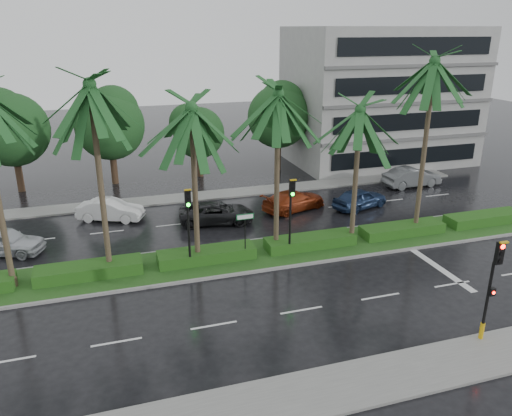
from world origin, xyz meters
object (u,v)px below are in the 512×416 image
object	(u,v)px
car_grey	(412,177)
signal_median_left	(188,217)
car_blue	(360,198)
car_darkgrey	(217,213)
car_red	(294,200)
street_sign	(245,225)
car_white	(110,210)
car_silver	(3,241)
signal_near	(492,287)

from	to	relation	value
car_grey	signal_median_left	bearing A→B (deg)	112.73
signal_median_left	car_blue	distance (m)	14.48
car_darkgrey	car_red	size ratio (longest dim) A/B	1.02
street_sign	car_red	world-z (taller)	street_sign
signal_median_left	car_white	distance (m)	9.81
car_blue	car_silver	bearing A→B (deg)	74.01
street_sign	car_blue	bearing A→B (deg)	30.01
street_sign	car_grey	bearing A→B (deg)	28.99
car_white	car_grey	xyz separation A→B (m)	(23.05, 0.46, 0.07)
car_silver	car_blue	xyz separation A→B (m)	(22.53, 0.74, -0.05)
car_silver	car_white	xyz separation A→B (m)	(5.87, 3.59, -0.06)
signal_near	car_silver	size ratio (longest dim) A/B	0.98
signal_near	car_white	bearing A→B (deg)	126.43
signal_near	signal_median_left	world-z (taller)	signal_median_left
signal_median_left	car_silver	size ratio (longest dim) A/B	0.98
car_silver	car_darkgrey	distance (m)	12.43
signal_median_left	car_darkgrey	xyz separation A→B (m)	(2.87, 6.25, -2.33)
signal_near	car_white	world-z (taller)	signal_near
signal_median_left	car_blue	bearing A→B (deg)	24.62
street_sign	car_red	distance (m)	8.89
street_sign	car_white	bearing A→B (deg)	127.64
signal_median_left	car_white	size ratio (longest dim) A/B	1.03
signal_median_left	car_grey	world-z (taller)	signal_median_left
street_sign	car_white	world-z (taller)	street_sign
signal_near	car_darkgrey	world-z (taller)	signal_near
car_grey	car_blue	bearing A→B (deg)	114.55
car_darkgrey	car_grey	world-z (taller)	car_grey
street_sign	car_white	distance (m)	10.98
signal_near	signal_median_left	bearing A→B (deg)	135.91
signal_median_left	car_blue	world-z (taller)	signal_median_left
signal_near	car_grey	distance (m)	21.23
car_silver	car_grey	world-z (taller)	car_grey
car_blue	car_red	bearing A→B (deg)	58.93
car_silver	car_blue	distance (m)	22.54
car_darkgrey	car_blue	distance (m)	10.14
car_blue	signal_median_left	bearing A→B (deg)	96.75
car_white	car_red	distance (m)	12.28
street_sign	car_grey	size ratio (longest dim) A/B	0.56
car_blue	signal_near	bearing A→B (deg)	151.28
signal_median_left	car_white	xyz separation A→B (m)	(-3.65, 8.81, -2.30)
car_white	car_darkgrey	xyz separation A→B (m)	(6.52, -2.55, -0.03)
car_darkgrey	car_red	world-z (taller)	car_red
signal_median_left	car_grey	bearing A→B (deg)	25.54
car_silver	car_blue	bearing A→B (deg)	-66.02
car_blue	car_grey	xyz separation A→B (m)	(6.39, 3.31, 0.06)
street_sign	car_darkgrey	bearing A→B (deg)	91.26
car_white	car_blue	size ratio (longest dim) A/B	1.02
car_blue	car_grey	world-z (taller)	car_grey
car_white	car_red	world-z (taller)	car_white
signal_near	car_blue	size ratio (longest dim) A/B	1.05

